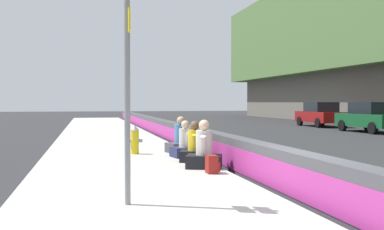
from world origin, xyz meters
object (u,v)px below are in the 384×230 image
object	(u,v)px
seated_person_middle	(195,149)
parked_car_fourth	(371,117)
parked_car_midline	(320,114)
route_sign_post	(127,69)
seated_person_foreground	(204,153)
seated_person_far	(181,141)
fire_hydrant	(135,139)
seated_person_rear	(185,146)
backpack	(212,164)

from	to	relation	value
seated_person_middle	parked_car_fourth	bearing A→B (deg)	-48.57
parked_car_fourth	parked_car_midline	xyz separation A→B (m)	(6.30, -0.28, 0.00)
route_sign_post	seated_person_foreground	bearing A→B (deg)	-30.60
seated_person_far	seated_person_foreground	bearing A→B (deg)	177.99
seated_person_foreground	parked_car_fourth	xyz separation A→B (m)	(12.56, -12.92, 0.36)
route_sign_post	fire_hydrant	bearing A→B (deg)	-6.62
seated_person_foreground	seated_person_middle	distance (m)	1.20
fire_hydrant	seated_person_far	xyz separation A→B (m)	(0.07, -1.44, -0.10)
seated_person_rear	fire_hydrant	bearing A→B (deg)	50.27
fire_hydrant	seated_person_far	size ratio (longest dim) A/B	0.78
seated_person_middle	seated_person_far	size ratio (longest dim) A/B	0.96
route_sign_post	seated_person_far	world-z (taller)	route_sign_post
seated_person_foreground	parked_car_midline	xyz separation A→B (m)	(18.86, -13.20, 0.36)
route_sign_post	seated_person_foreground	xyz separation A→B (m)	(3.59, -2.12, -1.71)
seated_person_foreground	seated_person_middle	world-z (taller)	seated_person_foreground
seated_person_foreground	fire_hydrant	bearing A→B (deg)	21.51
parked_car_midline	seated_person_foreground	bearing A→B (deg)	145.01
seated_person_far	parked_car_midline	xyz separation A→B (m)	(15.44, -13.08, 0.37)
fire_hydrant	seated_person_rear	xyz separation A→B (m)	(-1.11, -1.33, -0.12)
seated_person_far	parked_car_fourth	bearing A→B (deg)	-54.47
parked_car_midline	seated_person_far	bearing A→B (deg)	139.73
fire_hydrant	seated_person_middle	bearing A→B (deg)	-147.46
seated_person_rear	parked_car_fourth	bearing A→B (deg)	-51.36
route_sign_post	seated_person_far	bearing A→B (deg)	-17.75
seated_person_rear	backpack	xyz separation A→B (m)	(-3.10, 0.05, -0.13)
seated_person_foreground	seated_person_far	distance (m)	3.42
seated_person_foreground	seated_person_far	size ratio (longest dim) A/B	1.02
backpack	parked_car_midline	size ratio (longest dim) A/B	0.09
fire_hydrant	seated_person_middle	distance (m)	2.55
fire_hydrant	parked_car_fourth	distance (m)	16.96
fire_hydrant	seated_person_far	bearing A→B (deg)	-87.17
fire_hydrant	parked_car_midline	xyz separation A→B (m)	(15.51, -14.52, 0.27)
seated_person_middle	backpack	world-z (taller)	seated_person_middle
parked_car_fourth	parked_car_midline	world-z (taller)	same
fire_hydrant	seated_person_middle	size ratio (longest dim) A/B	0.82
backpack	parked_car_fourth	size ratio (longest dim) A/B	0.09
route_sign_post	seated_person_rear	distance (m)	6.45
fire_hydrant	seated_person_rear	bearing A→B (deg)	-129.73
fire_hydrant	seated_person_foreground	bearing A→B (deg)	-158.49
fire_hydrant	backpack	bearing A→B (deg)	-163.08
route_sign_post	backpack	xyz separation A→B (m)	(2.72, -2.09, -1.88)
route_sign_post	backpack	size ratio (longest dim) A/B	9.00
seated_person_foreground	backpack	world-z (taller)	seated_person_foreground
seated_person_foreground	backpack	size ratio (longest dim) A/B	2.88
route_sign_post	seated_person_far	xyz separation A→B (m)	(7.00, -2.24, -1.72)
seated_person_middle	seated_person_rear	world-z (taller)	seated_person_middle
route_sign_post	fire_hydrant	world-z (taller)	route_sign_post
seated_person_far	route_sign_post	bearing A→B (deg)	162.25
route_sign_post	parked_car_fourth	bearing A→B (deg)	-42.98
backpack	parked_car_fourth	world-z (taller)	parked_car_fourth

